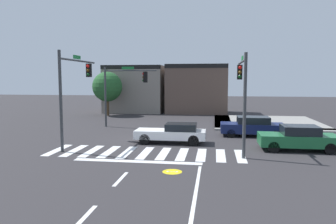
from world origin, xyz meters
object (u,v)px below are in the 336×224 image
(traffic_signal_southwest, at_px, (74,82))
(traffic_signal_northwest, at_px, (124,85))
(traffic_signal_southeast, at_px, (242,85))
(car_green, at_px, (298,138))
(roadside_tree, at_px, (107,87))
(car_white, at_px, (173,133))
(car_navy, at_px, (252,126))

(traffic_signal_southwest, bearing_deg, traffic_signal_northwest, -6.15)
(traffic_signal_southeast, height_order, traffic_signal_southwest, traffic_signal_southwest)
(car_green, bearing_deg, traffic_signal_southeast, 11.09)
(traffic_signal_northwest, height_order, roadside_tree, traffic_signal_northwest)
(car_green, relative_size, car_white, 0.97)
(traffic_signal_southeast, height_order, car_green, traffic_signal_southeast)
(traffic_signal_southeast, distance_m, car_green, 4.75)
(car_green, distance_m, car_white, 7.86)
(traffic_signal_southwest, xyz_separation_m, traffic_signal_northwest, (0.89, 8.24, -0.36))
(traffic_signal_southwest, relative_size, roadside_tree, 1.16)
(roadside_tree, bearing_deg, traffic_signal_southwest, -78.07)
(roadside_tree, bearing_deg, traffic_signal_southeast, -50.72)
(car_navy, relative_size, roadside_tree, 0.91)
(traffic_signal_northwest, relative_size, car_green, 1.18)
(traffic_signal_northwest, height_order, car_navy, traffic_signal_northwest)
(car_green, xyz_separation_m, car_white, (-7.77, 1.16, -0.06))
(traffic_signal_southwest, relative_size, car_green, 1.30)
(car_green, height_order, roadside_tree, roadside_tree)
(traffic_signal_northwest, distance_m, car_white, 9.00)
(car_green, bearing_deg, traffic_signal_southwest, 1.81)
(traffic_signal_southeast, xyz_separation_m, car_white, (-4.34, 1.83, -3.27))
(traffic_signal_southwest, distance_m, car_white, 7.21)
(car_green, xyz_separation_m, roadside_tree, (-17.49, 16.52, 2.63))
(car_green, distance_m, roadside_tree, 24.20)
(car_white, xyz_separation_m, car_navy, (5.59, 3.48, 0.06))
(traffic_signal_northwest, bearing_deg, traffic_signal_southeast, -41.46)
(car_green, xyz_separation_m, car_navy, (-2.19, 4.64, -0.01))
(car_green, height_order, car_navy, car_green)
(traffic_signal_southwest, bearing_deg, car_navy, -66.56)
(car_white, bearing_deg, traffic_signal_southeast, 157.09)
(traffic_signal_northwest, relative_size, roadside_tree, 1.04)
(traffic_signal_southeast, distance_m, roadside_tree, 22.21)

